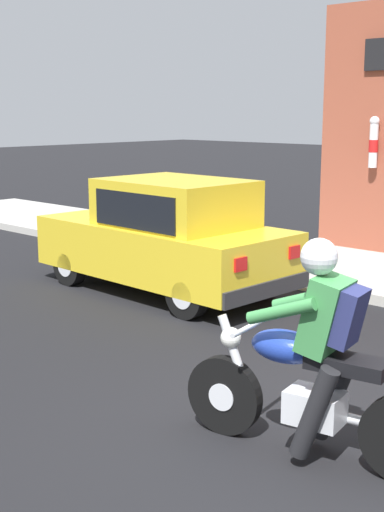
# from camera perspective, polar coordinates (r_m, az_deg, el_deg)

# --- Properties ---
(ground_plane) EXTENTS (80.00, 80.00, 0.00)m
(ground_plane) POSITION_cam_1_polar(r_m,az_deg,el_deg) (5.71, 12.65, -14.39)
(ground_plane) COLOR black
(sidewalk_curb) EXTENTS (2.60, 22.00, 0.14)m
(sidewalk_curb) POSITION_cam_1_polar(r_m,az_deg,el_deg) (11.17, 12.26, -1.11)
(sidewalk_curb) COLOR #ADAAA3
(sidewalk_curb) RESTS_ON ground
(motorcycle_with_rider) EXTENTS (0.68, 2.01, 1.62)m
(motorcycle_with_rider) POSITION_cam_1_polar(r_m,az_deg,el_deg) (5.20, 9.63, -8.85)
(motorcycle_with_rider) COLOR black
(motorcycle_with_rider) RESTS_ON ground
(car_hatchback) EXTENTS (1.76, 3.83, 1.57)m
(car_hatchback) POSITION_cam_1_polar(r_m,az_deg,el_deg) (9.77, -2.08, 1.51)
(car_hatchback) COLOR black
(car_hatchback) RESTS_ON ground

